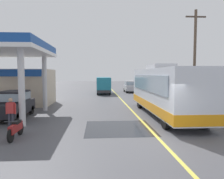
{
  "coord_description": "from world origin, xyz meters",
  "views": [
    {
      "loc": [
        -2.8,
        -8.9,
        2.96
      ],
      "look_at": [
        -1.5,
        10.0,
        1.6
      ],
      "focal_mm": 34.81,
      "sensor_mm": 36.0,
      "label": 1
    }
  ],
  "objects_px": {
    "car_at_pump": "(13,103)",
    "car_trailing_behind_bus": "(130,86)",
    "motorcycle_parked_forecourt": "(16,129)",
    "coach_bus_main": "(164,91)",
    "pedestrian_near_pump": "(11,111)",
    "minibus_opposing_lane": "(103,84)"
  },
  "relations": [
    {
      "from": "car_at_pump",
      "to": "car_trailing_behind_bus",
      "type": "bearing_deg",
      "value": 61.36
    },
    {
      "from": "car_at_pump",
      "to": "motorcycle_parked_forecourt",
      "type": "distance_m",
      "value": 5.15
    },
    {
      "from": "coach_bus_main",
      "to": "pedestrian_near_pump",
      "type": "xyz_separation_m",
      "value": [
        -9.49,
        -3.13,
        -0.79
      ]
    },
    {
      "from": "minibus_opposing_lane",
      "to": "motorcycle_parked_forecourt",
      "type": "xyz_separation_m",
      "value": [
        -4.68,
        -22.57,
        -1.03
      ]
    },
    {
      "from": "minibus_opposing_lane",
      "to": "pedestrian_near_pump",
      "type": "xyz_separation_m",
      "value": [
        -5.63,
        -20.62,
        -0.54
      ]
    },
    {
      "from": "minibus_opposing_lane",
      "to": "motorcycle_parked_forecourt",
      "type": "height_order",
      "value": "minibus_opposing_lane"
    },
    {
      "from": "car_at_pump",
      "to": "motorcycle_parked_forecourt",
      "type": "xyz_separation_m",
      "value": [
        1.87,
        -4.77,
        -0.57
      ]
    },
    {
      "from": "minibus_opposing_lane",
      "to": "pedestrian_near_pump",
      "type": "distance_m",
      "value": 21.38
    },
    {
      "from": "car_at_pump",
      "to": "car_trailing_behind_bus",
      "type": "distance_m",
      "value": 22.86
    },
    {
      "from": "coach_bus_main",
      "to": "car_at_pump",
      "type": "height_order",
      "value": "coach_bus_main"
    },
    {
      "from": "motorcycle_parked_forecourt",
      "to": "minibus_opposing_lane",
      "type": "bearing_deg",
      "value": 78.29
    },
    {
      "from": "pedestrian_near_pump",
      "to": "car_trailing_behind_bus",
      "type": "bearing_deg",
      "value": 66.31
    },
    {
      "from": "car_at_pump",
      "to": "minibus_opposing_lane",
      "type": "bearing_deg",
      "value": 69.81
    },
    {
      "from": "coach_bus_main",
      "to": "pedestrian_near_pump",
      "type": "bearing_deg",
      "value": -161.76
    },
    {
      "from": "car_at_pump",
      "to": "minibus_opposing_lane",
      "type": "distance_m",
      "value": 18.97
    },
    {
      "from": "car_at_pump",
      "to": "pedestrian_near_pump",
      "type": "relative_size",
      "value": 2.53
    },
    {
      "from": "pedestrian_near_pump",
      "to": "car_trailing_behind_bus",
      "type": "height_order",
      "value": "car_trailing_behind_bus"
    },
    {
      "from": "pedestrian_near_pump",
      "to": "coach_bus_main",
      "type": "bearing_deg",
      "value": 18.24
    },
    {
      "from": "car_at_pump",
      "to": "pedestrian_near_pump",
      "type": "bearing_deg",
      "value": -71.97
    },
    {
      "from": "car_at_pump",
      "to": "minibus_opposing_lane",
      "type": "relative_size",
      "value": 0.69
    },
    {
      "from": "minibus_opposing_lane",
      "to": "pedestrian_near_pump",
      "type": "bearing_deg",
      "value": -105.27
    },
    {
      "from": "minibus_opposing_lane",
      "to": "pedestrian_near_pump",
      "type": "relative_size",
      "value": 3.69
    }
  ]
}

